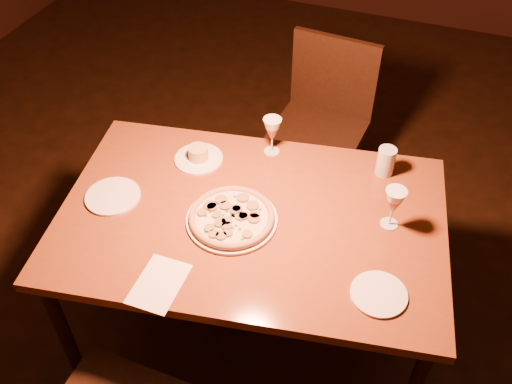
% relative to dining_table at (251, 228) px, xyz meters
% --- Properties ---
extents(floor, '(7.00, 7.00, 0.00)m').
position_rel_dining_table_xyz_m(floor, '(0.16, -0.22, -0.70)').
color(floor, black).
rests_on(floor, ground).
extents(dining_table, '(1.56, 1.14, 0.77)m').
position_rel_dining_table_xyz_m(dining_table, '(0.00, 0.00, 0.00)').
color(dining_table, brown).
rests_on(dining_table, floor).
extents(chair_far, '(0.49, 0.49, 0.93)m').
position_rel_dining_table_xyz_m(chair_far, '(0.02, 0.98, -0.17)').
color(chair_far, black).
rests_on(chair_far, floor).
extents(pizza_plate, '(0.34, 0.34, 0.04)m').
position_rel_dining_table_xyz_m(pizza_plate, '(-0.06, -0.05, 0.09)').
color(pizza_plate, white).
rests_on(pizza_plate, dining_table).
extents(ramekin_saucer, '(0.20, 0.20, 0.06)m').
position_rel_dining_table_xyz_m(ramekin_saucer, '(-0.31, 0.22, 0.09)').
color(ramekin_saucer, white).
rests_on(ramekin_saucer, dining_table).
extents(wine_glass_far, '(0.08, 0.08, 0.17)m').
position_rel_dining_table_xyz_m(wine_glass_far, '(-0.05, 0.38, 0.15)').
color(wine_glass_far, '#A34F44').
rests_on(wine_glass_far, dining_table).
extents(wine_glass_right, '(0.08, 0.08, 0.17)m').
position_rel_dining_table_xyz_m(wine_glass_right, '(0.49, 0.14, 0.15)').
color(wine_glass_right, '#A34F44').
rests_on(wine_glass_right, dining_table).
extents(water_tumbler, '(0.07, 0.07, 0.12)m').
position_rel_dining_table_xyz_m(water_tumbler, '(0.41, 0.41, 0.13)').
color(water_tumbler, '#AFBAC0').
rests_on(water_tumbler, dining_table).
extents(side_plate_left, '(0.21, 0.21, 0.01)m').
position_rel_dining_table_xyz_m(side_plate_left, '(-0.53, -0.09, 0.07)').
color(side_plate_left, white).
rests_on(side_plate_left, dining_table).
extents(side_plate_near, '(0.19, 0.19, 0.01)m').
position_rel_dining_table_xyz_m(side_plate_near, '(0.52, -0.19, 0.07)').
color(side_plate_near, white).
rests_on(side_plate_near, dining_table).
extents(menu_card, '(0.15, 0.22, 0.00)m').
position_rel_dining_table_xyz_m(menu_card, '(-0.18, -0.40, 0.07)').
color(menu_card, white).
rests_on(menu_card, dining_table).
extents(pendant_light, '(0.12, 0.12, 0.12)m').
position_rel_dining_table_xyz_m(pendant_light, '(-0.00, -0.00, 0.90)').
color(pendant_light, '#FD7647').
rests_on(pendant_light, ceiling).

